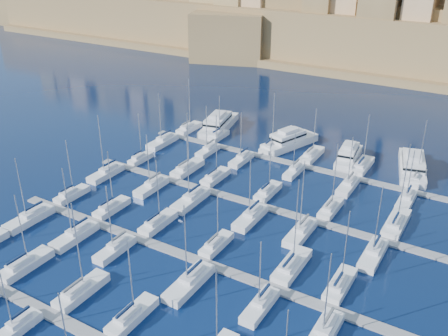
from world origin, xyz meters
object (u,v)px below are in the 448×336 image
Objects in this scene: sailboat_2 at (81,291)px; motor_yacht_d at (412,165)px; motor_yacht_a at (218,123)px; motor_yacht_c at (349,155)px; motor_yacht_b at (289,140)px.

sailboat_2 is 0.85× the size of motor_yacht_d.
motor_yacht_a is 1.38× the size of motor_yacht_c.
motor_yacht_b is 16.29m from motor_yacht_c.
motor_yacht_d is at bearing -0.44° from motor_yacht_a.
motor_yacht_b and motor_yacht_d have the same top height.
sailboat_2 is 73.39m from motor_yacht_a.
motor_yacht_a is (-18.64, 70.98, 0.96)m from sailboat_2.
motor_yacht_b is at bearing 87.19° from sailboat_2.
motor_yacht_a is 52.73m from motor_yacht_d.
motor_yacht_b is at bearing -178.65° from motor_yacht_d.
sailboat_2 is at bearing -106.01° from motor_yacht_c.
motor_yacht_d is at bearing 1.35° from motor_yacht_b.
sailboat_2 is 69.94m from motor_yacht_b.
motor_yacht_b and motor_yacht_c have the same top height.
motor_yacht_d is (14.42, 2.06, 0.00)m from motor_yacht_c.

